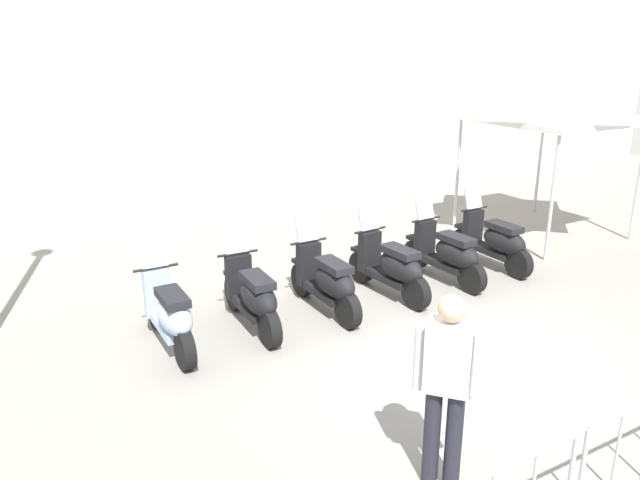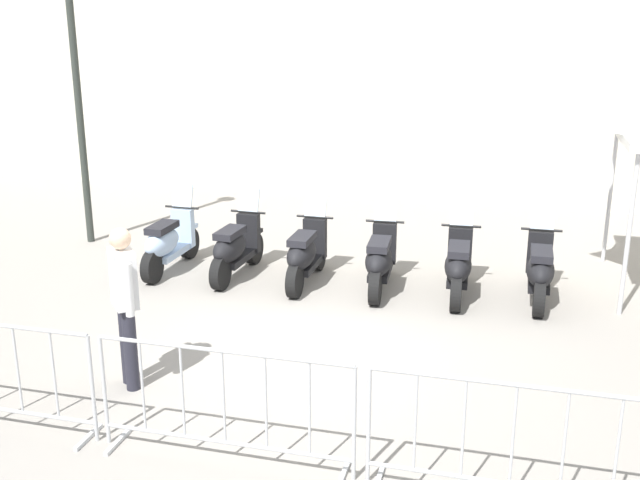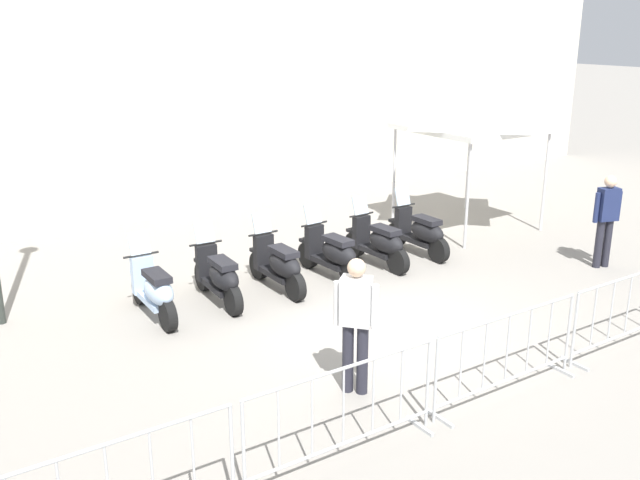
{
  "view_description": "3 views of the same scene",
  "coord_description": "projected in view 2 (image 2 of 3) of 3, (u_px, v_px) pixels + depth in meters",
  "views": [
    {
      "loc": [
        -4.56,
        -4.75,
        3.61
      ],
      "look_at": [
        -0.66,
        2.01,
        1.07
      ],
      "focal_mm": 35.01,
      "sensor_mm": 36.0,
      "label": 1
    },
    {
      "loc": [
        2.28,
        -7.86,
        3.75
      ],
      "look_at": [
        -0.2,
        1.5,
        0.85
      ],
      "focal_mm": 42.16,
      "sensor_mm": 36.0,
      "label": 2
    },
    {
      "loc": [
        -6.06,
        -7.63,
        4.36
      ],
      "look_at": [
        0.02,
        1.62,
        0.9
      ],
      "focal_mm": 39.35,
      "sensor_mm": 36.0,
      "label": 3
    }
  ],
  "objects": [
    {
      "name": "motorcycle_0",
      "position": [
        168.0,
        243.0,
        11.34
      ],
      "size": [
        0.56,
        1.72,
        1.24
      ],
      "color": "black",
      "rests_on": "ground"
    },
    {
      "name": "street_lamp",
      "position": [
        73.0,
        43.0,
        12.03
      ],
      "size": [
        0.36,
        0.36,
        5.47
      ],
      "color": "#2D332D",
      "rests_on": "ground"
    },
    {
      "name": "motorcycle_4",
      "position": [
        458.0,
        266.0,
        10.31
      ],
      "size": [
        0.56,
        1.72,
        1.24
      ],
      "color": "black",
      "rests_on": "ground"
    },
    {
      "name": "motorcycle_3",
      "position": [
        380.0,
        260.0,
        10.53
      ],
      "size": [
        0.56,
        1.73,
        1.24
      ],
      "color": "black",
      "rests_on": "ground"
    },
    {
      "name": "motorcycle_1",
      "position": [
        235.0,
        248.0,
        11.08
      ],
      "size": [
        0.56,
        1.72,
        1.24
      ],
      "color": "black",
      "rests_on": "ground"
    },
    {
      "name": "motorcycle_5",
      "position": [
        540.0,
        270.0,
        10.12
      ],
      "size": [
        0.56,
        1.72,
        1.24
      ],
      "color": "black",
      "rests_on": "ground"
    },
    {
      "name": "barrier_segment_3",
      "position": [
        512.0,
        445.0,
        5.86
      ],
      "size": [
        2.33,
        0.45,
        1.07
      ],
      "color": "#B2B5B7",
      "rests_on": "ground"
    },
    {
      "name": "motorcycle_2",
      "position": [
        305.0,
        254.0,
        10.79
      ],
      "size": [
        0.56,
        1.72,
        1.24
      ],
      "color": "black",
      "rests_on": "ground"
    },
    {
      "name": "barrier_segment_2",
      "position": [
        224.0,
        406.0,
        6.45
      ],
      "size": [
        2.33,
        0.45,
        1.07
      ],
      "color": "#B2B5B7",
      "rests_on": "ground"
    },
    {
      "name": "ground_plane",
      "position": [
        304.0,
        345.0,
        8.91
      ],
      "size": [
        120.0,
        120.0,
        0.0
      ],
      "primitive_type": "plane",
      "color": "gray"
    },
    {
      "name": "officer_mid_plaza",
      "position": [
        125.0,
        298.0,
        7.66
      ],
      "size": [
        0.4,
        0.44,
        1.73
      ],
      "color": "#23232D",
      "rests_on": "ground"
    }
  ]
}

